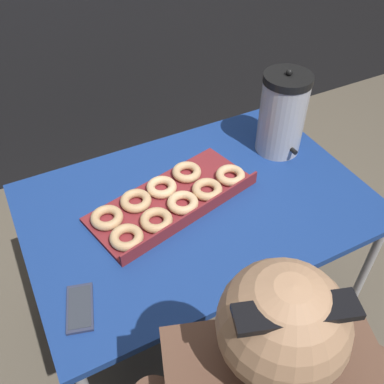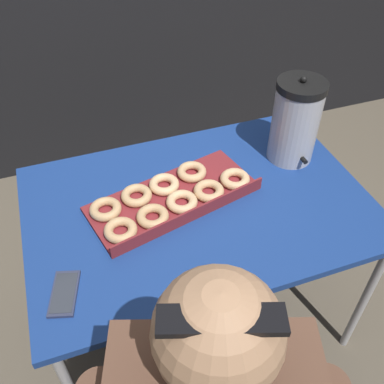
% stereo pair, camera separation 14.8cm
% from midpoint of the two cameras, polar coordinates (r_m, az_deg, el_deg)
% --- Properties ---
extents(ground_plane, '(12.00, 12.00, 0.00)m').
position_cam_midpoint_polar(ground_plane, '(2.10, -1.49, -15.58)').
color(ground_plane, brown).
extents(folding_table, '(1.22, 0.83, 0.72)m').
position_cam_midpoint_polar(folding_table, '(1.57, -1.93, -2.70)').
color(folding_table, navy).
rests_on(folding_table, ground).
extents(donut_box, '(0.65, 0.39, 0.05)m').
position_cam_midpoint_polar(donut_box, '(1.52, -5.73, -1.17)').
color(donut_box, maroon).
rests_on(donut_box, folding_table).
extents(coffee_urn, '(0.18, 0.21, 0.35)m').
position_cam_midpoint_polar(coffee_urn, '(1.70, 9.50, 10.14)').
color(coffee_urn, '#B7B7BC').
rests_on(coffee_urn, folding_table).
extents(cell_phone, '(0.11, 0.17, 0.01)m').
position_cam_midpoint_polar(cell_phone, '(1.32, -17.98, -14.65)').
color(cell_phone, '#2D334C').
rests_on(cell_phone, folding_table).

